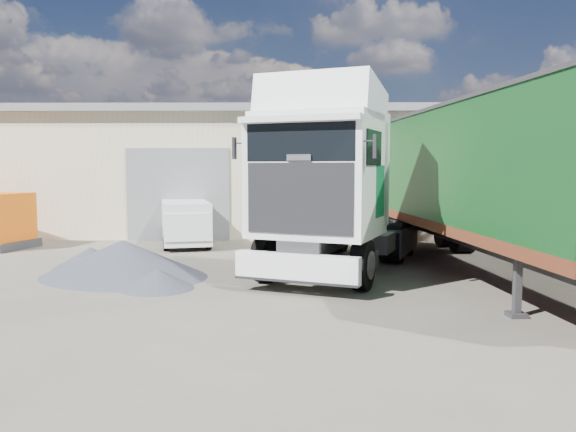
{
  "coord_description": "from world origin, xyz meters",
  "views": [
    {
      "loc": [
        2.53,
        -11.77,
        2.87
      ],
      "look_at": [
        2.36,
        3.0,
        1.58
      ],
      "focal_mm": 35.0,
      "sensor_mm": 36.0,
      "label": 1
    }
  ],
  "objects": [
    {
      "name": "ground",
      "position": [
        0.0,
        0.0,
        0.0
      ],
      "size": [
        120.0,
        120.0,
        0.0
      ],
      "primitive_type": "plane",
      "color": "#2B2822",
      "rests_on": "ground"
    },
    {
      "name": "warehouse",
      "position": [
        -6.0,
        16.0,
        2.66
      ],
      "size": [
        30.6,
        12.6,
        5.42
      ],
      "color": "beige",
      "rests_on": "ground"
    },
    {
      "name": "tractor_unit",
      "position": [
        3.47,
        2.87,
        2.14
      ],
      "size": [
        5.39,
        7.96,
        5.09
      ],
      "rotation": [
        0.0,
        0.0,
        -0.37
      ],
      "color": "black",
      "rests_on": "ground"
    },
    {
      "name": "box_trailer",
      "position": [
        7.38,
        3.22,
        2.7
      ],
      "size": [
        4.02,
        13.5,
        4.42
      ],
      "rotation": [
        0.0,
        0.0,
        0.09
      ],
      "color": "#2D2D30",
      "rests_on": "ground"
    },
    {
      "name": "panel_van",
      "position": [
        -1.46,
        8.58,
        0.84
      ],
      "size": [
        2.53,
        4.23,
        1.62
      ],
      "rotation": [
        0.0,
        0.0,
        0.25
      ],
      "color": "black",
      "rests_on": "ground"
    },
    {
      "name": "gravel_heap",
      "position": [
        -2.04,
        2.8,
        0.45
      ],
      "size": [
        5.96,
        5.96,
        0.96
      ],
      "rotation": [
        0.0,
        0.0,
        -0.37
      ],
      "color": "black",
      "rests_on": "ground"
    }
  ]
}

